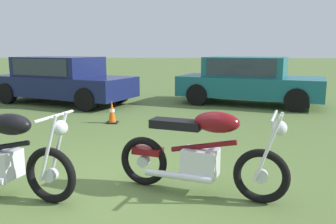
{
  "coord_description": "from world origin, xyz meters",
  "views": [
    {
      "loc": [
        0.92,
        -3.9,
        1.68
      ],
      "look_at": [
        0.72,
        0.71,
        0.83
      ],
      "focal_mm": 36.98,
      "sensor_mm": 36.0,
      "label": 1
    }
  ],
  "objects_px": {
    "car_navy": "(61,78)",
    "traffic_cone": "(112,113)",
    "motorcycle_black": "(1,154)",
    "motorcycle_maroon": "(201,153)",
    "car_teal": "(248,78)"
  },
  "relations": [
    {
      "from": "traffic_cone",
      "to": "car_teal",
      "type": "bearing_deg",
      "value": 39.23
    },
    {
      "from": "motorcycle_maroon",
      "to": "traffic_cone",
      "type": "height_order",
      "value": "motorcycle_maroon"
    },
    {
      "from": "motorcycle_maroon",
      "to": "car_teal",
      "type": "distance_m",
      "value": 6.99
    },
    {
      "from": "motorcycle_maroon",
      "to": "car_navy",
      "type": "relative_size",
      "value": 0.41
    },
    {
      "from": "motorcycle_black",
      "to": "car_teal",
      "type": "distance_m",
      "value": 8.0
    },
    {
      "from": "motorcycle_maroon",
      "to": "car_teal",
      "type": "height_order",
      "value": "car_teal"
    },
    {
      "from": "motorcycle_black",
      "to": "motorcycle_maroon",
      "type": "distance_m",
      "value": 2.29
    },
    {
      "from": "car_navy",
      "to": "motorcycle_maroon",
      "type": "bearing_deg",
      "value": -36.17
    },
    {
      "from": "car_teal",
      "to": "traffic_cone",
      "type": "distance_m",
      "value": 4.66
    },
    {
      "from": "traffic_cone",
      "to": "motorcycle_maroon",
      "type": "bearing_deg",
      "value": -64.53
    },
    {
      "from": "car_navy",
      "to": "traffic_cone",
      "type": "height_order",
      "value": "car_navy"
    },
    {
      "from": "car_teal",
      "to": "traffic_cone",
      "type": "height_order",
      "value": "car_teal"
    },
    {
      "from": "motorcycle_black",
      "to": "car_teal",
      "type": "height_order",
      "value": "car_teal"
    },
    {
      "from": "motorcycle_black",
      "to": "traffic_cone",
      "type": "relative_size",
      "value": 3.69
    },
    {
      "from": "traffic_cone",
      "to": "car_navy",
      "type": "bearing_deg",
      "value": 127.08
    }
  ]
}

